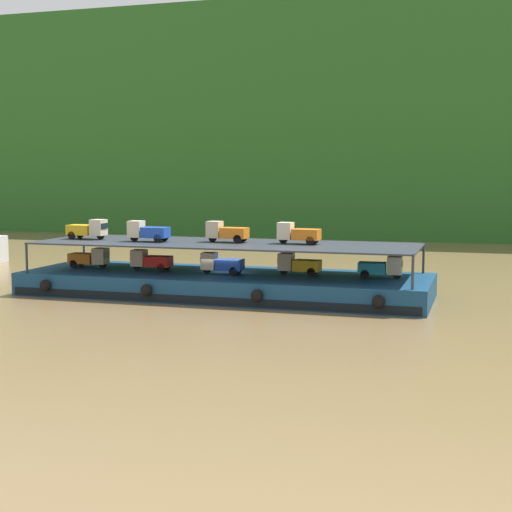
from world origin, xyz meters
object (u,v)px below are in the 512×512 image
cargo_barge (224,284)px  mini_truck_upper_fore (226,232)px  mini_truck_lower_aft (151,260)px  mini_truck_upper_stern (88,229)px  mini_truck_lower_fore (299,264)px  mini_truck_lower_bow (381,267)px  mini_truck_upper_bow (298,233)px  mini_truck_upper_mid (148,231)px  mini_truck_lower_stern (90,258)px  mini_truck_lower_mid (222,263)px

cargo_barge → mini_truck_upper_fore: (-0.03, 0.50, 3.44)m
mini_truck_lower_aft → mini_truck_upper_stern: size_ratio=1.01×
mini_truck_upper_stern → cargo_barge: bearing=0.1°
mini_truck_lower_fore → mini_truck_lower_bow: bearing=-0.6°
mini_truck_lower_fore → mini_truck_upper_fore: bearing=-178.5°
mini_truck_upper_stern → mini_truck_upper_bow: bearing=2.7°
mini_truck_lower_aft → mini_truck_upper_mid: (0.06, -0.53, 2.00)m
mini_truck_lower_stern → mini_truck_lower_fore: same height
mini_truck_upper_mid → mini_truck_upper_fore: bearing=12.0°
mini_truck_upper_fore → mini_truck_upper_bow: (4.82, 0.19, 0.00)m
mini_truck_upper_stern → mini_truck_lower_mid: bearing=-2.5°
mini_truck_upper_fore → cargo_barge: bearing=-87.1°
mini_truck_upper_bow → mini_truck_lower_stern: bearing=-177.8°
mini_truck_lower_stern → mini_truck_lower_mid: 9.98m
cargo_barge → mini_truck_lower_stern: mini_truck_lower_stern is taller
mini_truck_upper_fore → mini_truck_lower_bow: bearing=0.4°
mini_truck_upper_stern → mini_truck_upper_bow: (14.83, 0.70, 0.00)m
mini_truck_upper_stern → mini_truck_lower_stern: bearing=80.9°
mini_truck_upper_fore → mini_truck_lower_stern: bearing=-177.7°
mini_truck_lower_fore → mini_truck_upper_fore: mini_truck_upper_fore is taller
mini_truck_lower_bow → mini_truck_upper_stern: mini_truck_upper_stern is taller
cargo_barge → mini_truck_lower_mid: mini_truck_lower_mid is taller
mini_truck_lower_mid → mini_truck_upper_stern: (-9.98, 0.43, 2.00)m
mini_truck_lower_stern → mini_truck_lower_bow: size_ratio=1.00×
mini_truck_lower_stern → mini_truck_lower_fore: size_ratio=1.01×
mini_truck_lower_aft → mini_truck_lower_fore: bearing=3.9°
mini_truck_lower_fore → mini_truck_upper_bow: size_ratio=0.99×
cargo_barge → mini_truck_upper_mid: bearing=-173.4°
mini_truck_lower_aft → mini_truck_lower_fore: same height
mini_truck_upper_bow → mini_truck_lower_aft: bearing=-175.7°
cargo_barge → mini_truck_lower_bow: bearing=3.3°
mini_truck_lower_aft → mini_truck_lower_bow: bearing=2.4°
mini_truck_lower_stern → mini_truck_upper_mid: (4.80, -0.71, 2.00)m
mini_truck_lower_fore → mini_truck_upper_stern: bearing=-177.5°
mini_truck_lower_mid → mini_truck_upper_stern: size_ratio=1.00×
mini_truck_lower_stern → mini_truck_upper_stern: mini_truck_upper_stern is taller
mini_truck_lower_stern → cargo_barge: bearing=-0.6°
mini_truck_lower_fore → mini_truck_upper_bow: 2.00m
cargo_barge → mini_truck_upper_mid: mini_truck_upper_mid is taller
mini_truck_lower_bow → mini_truck_upper_bow: bearing=178.9°
mini_truck_lower_mid → mini_truck_lower_aft: bearing=175.9°
mini_truck_upper_mid → mini_truck_upper_bow: (10.01, 1.29, 0.00)m
mini_truck_lower_fore → mini_truck_upper_stern: (-14.90, -0.65, 2.00)m
mini_truck_lower_bow → mini_truck_upper_bow: mini_truck_upper_bow is taller
mini_truck_upper_mid → mini_truck_lower_stern: bearing=171.6°
mini_truck_upper_stern → mini_truck_lower_fore: bearing=2.5°
cargo_barge → mini_truck_lower_bow: size_ratio=9.61×
mini_truck_lower_aft → mini_truck_upper_bow: size_ratio=1.00×
mini_truck_lower_aft → mini_truck_lower_bow: size_ratio=1.00×
mini_truck_lower_fore → mini_truck_upper_mid: 10.36m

